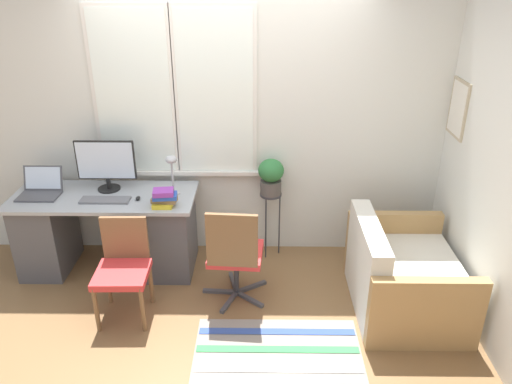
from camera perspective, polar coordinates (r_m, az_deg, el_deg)
The scene contains 16 objects.
ground_plane at distance 4.57m, azimuth -3.56°, elevation -10.91°, with size 14.00×14.00×0.00m, color brown.
wall_back_with_window at distance 4.64m, azimuth -3.64°, elevation 8.49°, with size 9.00×0.12×2.70m.
wall_right_with_picture at distance 4.28m, azimuth 24.46°, elevation 4.68°, with size 0.08×9.00×2.70m.
desk at distance 4.84m, azimuth -16.52°, elevation -4.21°, with size 1.64×0.68×0.76m.
laptop at distance 4.87m, azimuth -23.42°, elevation 0.27°, with size 0.35×0.30×0.23m.
monitor at distance 4.69m, azimuth -16.77°, elevation 3.12°, with size 0.53×0.20×0.47m.
keyboard at distance 4.56m, azimuth -16.86°, elevation -0.89°, with size 0.43×0.14×0.02m.
mouse at distance 4.50m, azimuth -13.34°, elevation -0.70°, with size 0.04×0.06×0.03m.
desk_lamp at distance 4.46m, azimuth -9.61°, elevation 2.87°, with size 0.11×0.11×0.36m.
book_stack at distance 4.32m, azimuth -10.49°, elevation -0.67°, with size 0.23×0.16×0.16m.
desk_chair_wooden at distance 4.18m, azimuth -14.95°, elevation -8.24°, with size 0.42×0.43×0.81m.
office_chair_swivel at distance 4.17m, azimuth -2.45°, elevation -7.03°, with size 0.57×0.58×0.91m.
couch_loveseat at distance 4.38m, azimuth 16.33°, elevation -9.42°, with size 0.84×1.12×0.77m.
plant_stand at distance 4.78m, azimuth 1.68°, elevation -1.37°, with size 0.21×0.21×0.66m.
potted_plant at distance 4.66m, azimuth 1.73°, elevation 1.91°, with size 0.24×0.24×0.34m.
floor_rug_striped at distance 3.88m, azimuth 2.53°, elevation -18.54°, with size 1.26×0.89×0.01m.
Camera 1 is at (0.32, -3.69, 2.68)m, focal length 35.00 mm.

